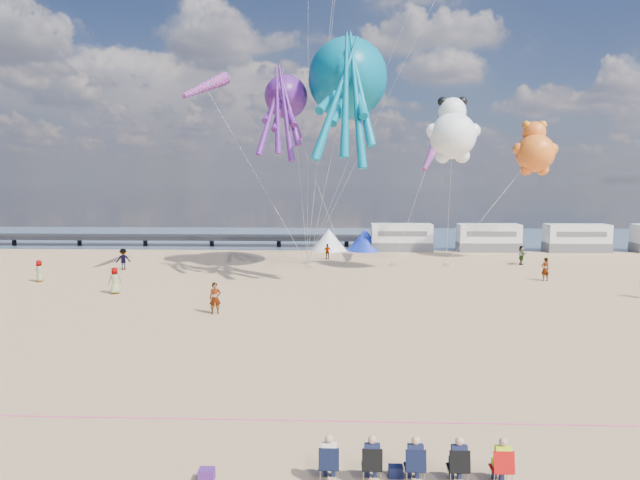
{
  "coord_description": "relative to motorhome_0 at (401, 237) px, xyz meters",
  "views": [
    {
      "loc": [
        -0.53,
        -22.68,
        7.76
      ],
      "look_at": [
        -1.64,
        6.0,
        4.75
      ],
      "focal_mm": 32.0,
      "sensor_mm": 36.0,
      "label": 1
    }
  ],
  "objects": [
    {
      "name": "beachgoer_0",
      "position": [
        -22.06,
        -24.76,
        -0.59
      ],
      "size": [
        0.79,
        0.69,
        1.83
      ],
      "primitive_type": "imported",
      "rotation": [
        0.0,
        0.0,
        3.61
      ],
      "color": "#7F6659",
      "rests_on": "ground"
    },
    {
      "name": "motorhome_2",
      "position": [
        19.0,
        0.0,
        0.0
      ],
      "size": [
        6.6,
        2.5,
        3.0
      ],
      "primitive_type": "cube",
      "color": "silver",
      "rests_on": "ground"
    },
    {
      "name": "sandbag_a",
      "position": [
        -9.48,
        -12.91,
        -1.39
      ],
      "size": [
        0.5,
        0.35,
        0.22
      ],
      "primitive_type": "cube",
      "color": "gray",
      "rests_on": "ground"
    },
    {
      "name": "windsock_left",
      "position": [
        -17.39,
        -17.0,
        13.62
      ],
      "size": [
        2.97,
        6.83,
        6.79
      ],
      "primitive_type": null,
      "rotation": [
        0.0,
        0.0,
        -0.29
      ],
      "color": "red"
    },
    {
      "name": "sandbag_e",
      "position": [
        -9.76,
        -10.02,
        -1.39
      ],
      "size": [
        0.5,
        0.35,
        0.22
      ],
      "primitive_type": "cube",
      "color": "gray",
      "rests_on": "ground"
    },
    {
      "name": "beachgoer_6",
      "position": [
        -29.7,
        -20.44,
        -0.66
      ],
      "size": [
        0.51,
        0.68,
        1.68
      ],
      "primitive_type": "imported",
      "rotation": [
        0.0,
        0.0,
        4.91
      ],
      "color": "#7F6659",
      "rests_on": "ground"
    },
    {
      "name": "kite_panda",
      "position": [
        2.27,
        -16.31,
        9.78
      ],
      "size": [
        4.48,
        4.22,
        6.29
      ],
      "primitive_type": null,
      "rotation": [
        0.0,
        0.0,
        -0.01
      ],
      "color": "white"
    },
    {
      "name": "kite_octopus_teal",
      "position": [
        -6.12,
        -14.84,
        14.53
      ],
      "size": [
        5.74,
        11.81,
        13.12
      ],
      "primitive_type": null,
      "rotation": [
        0.0,
        0.0,
        -0.07
      ],
      "color": "#016987"
    },
    {
      "name": "windsock_mid",
      "position": [
        1.43,
        -10.39,
        8.38
      ],
      "size": [
        2.92,
        5.71,
        5.71
      ],
      "primitive_type": null,
      "rotation": [
        0.0,
        0.0,
        -0.35
      ],
      "color": "red"
    },
    {
      "name": "beachgoer_2",
      "position": [
        -25.53,
        -14.39,
        -0.57
      ],
      "size": [
        1.13,
        1.04,
        1.86
      ],
      "primitive_type": "imported",
      "rotation": [
        0.0,
        0.0,
        3.61
      ],
      "color": "#7F6659",
      "rests_on": "ground"
    },
    {
      "name": "rope_line",
      "position": [
        -6.0,
        -45.0,
        -1.48
      ],
      "size": [
        34.0,
        0.03,
        0.03
      ],
      "primitive_type": "cylinder",
      "rotation": [
        0.0,
        1.57,
        0.0
      ],
      "color": "#F2338C",
      "rests_on": "ground"
    },
    {
      "name": "pier",
      "position": [
        -34.0,
        4.0,
        -0.5
      ],
      "size": [
        60.0,
        3.0,
        0.5
      ],
      "primitive_type": "cube",
      "color": "black",
      "rests_on": "ground"
    },
    {
      "name": "windsock_right",
      "position": [
        -10.5,
        -14.24,
        10.67
      ],
      "size": [
        2.33,
        4.67,
        4.62
      ],
      "primitive_type": null,
      "rotation": [
        0.0,
        0.0,
        0.33
      ],
      "color": "red"
    },
    {
      "name": "cooler_purple",
      "position": [
        -10.02,
        -48.75,
        -1.34
      ],
      "size": [
        0.4,
        0.3,
        0.32
      ],
      "primitive_type": "cube",
      "color": "#4A1E72",
      "rests_on": "ground"
    },
    {
      "name": "water",
      "position": [
        -6.0,
        15.0,
        -1.48
      ],
      "size": [
        120.0,
        120.0,
        0.0
      ],
      "primitive_type": "plane",
      "color": "#3D5776",
      "rests_on": "ground"
    },
    {
      "name": "tent_blue",
      "position": [
        -4.0,
        0.0,
        -0.3
      ],
      "size": [
        4.0,
        4.0,
        2.4
      ],
      "primitive_type": "cone",
      "color": "#1933CC",
      "rests_on": "ground"
    },
    {
      "name": "cooler_navy",
      "position": [
        -5.09,
        -48.37,
        -1.35
      ],
      "size": [
        0.38,
        0.28,
        0.3
      ],
      "primitive_type": "cube",
      "color": "#13193C",
      "rests_on": "ground"
    },
    {
      "name": "motorhome_1",
      "position": [
        9.5,
        0.0,
        0.0
      ],
      "size": [
        6.6,
        2.5,
        3.0
      ],
      "primitive_type": "cube",
      "color": "silver",
      "rests_on": "ground"
    },
    {
      "name": "beachgoer_5",
      "position": [
        9.2,
        -18.45,
        -0.59
      ],
      "size": [
        1.77,
        0.96,
        1.82
      ],
      "primitive_type": "imported",
      "rotation": [
        0.0,
        0.0,
        3.4
      ],
      "color": "#7F6659",
      "rests_on": "ground"
    },
    {
      "name": "kite_octopus_purple",
      "position": [
        -11.26,
        -14.2,
        13.22
      ],
      "size": [
        5.09,
        9.04,
        9.75
      ],
      "primitive_type": null,
      "rotation": [
        0.0,
        0.0,
        0.18
      ],
      "color": "#551B7B"
    },
    {
      "name": "ground",
      "position": [
        -6.0,
        -40.0,
        -1.5
      ],
      "size": [
        120.0,
        120.0,
        0.0
      ],
      "primitive_type": "plane",
      "color": "tan",
      "rests_on": "ground"
    },
    {
      "name": "sandbag_c",
      "position": [
        2.93,
        -11.01,
        -1.39
      ],
      "size": [
        0.5,
        0.35,
        0.22
      ],
      "primitive_type": "cube",
      "color": "gray",
      "rests_on": "ground"
    },
    {
      "name": "beachgoer_4",
      "position": [
        10.03,
        -9.91,
        -0.62
      ],
      "size": [
        0.91,
        1.1,
        1.75
      ],
      "primitive_type": "imported",
      "rotation": [
        0.0,
        0.0,
        1.01
      ],
      "color": "#7F6659",
      "rests_on": "ground"
    },
    {
      "name": "standing_person",
      "position": [
        -13.9,
        -30.34,
        -0.57
      ],
      "size": [
        0.77,
        0.62,
        1.85
      ],
      "primitive_type": "imported",
      "rotation": [
        0.0,
        0.0,
        0.29
      ],
      "color": "tan",
      "rests_on": "ground"
    },
    {
      "name": "sandbag_d",
      "position": [
        -1.86,
        -11.11,
        -1.39
      ],
      "size": [
        0.5,
        0.35,
        0.22
      ],
      "primitive_type": "cube",
      "color": "gray",
      "rests_on": "ground"
    },
    {
      "name": "motorhome_0",
      "position": [
        0.0,
        0.0,
        0.0
      ],
      "size": [
        6.6,
        2.5,
        3.0
      ],
      "primitive_type": "cube",
      "color": "silver",
      "rests_on": "ground"
    },
    {
      "name": "spectator_row",
      "position": [
        -4.64,
        -48.65,
        -0.85
      ],
      "size": [
        6.1,
        0.9,
        1.3
      ],
      "primitive_type": null,
      "color": "black",
      "rests_on": "ground"
    },
    {
      "name": "tent_white",
      "position": [
        -8.0,
        0.0,
        -0.3
      ],
      "size": [
        4.0,
        4.0,
        2.4
      ],
      "primitive_type": "cone",
      "color": "white",
      "rests_on": "ground"
    },
    {
      "name": "sandbag_b",
      "position": [
        -6.22,
        -10.42,
        -1.39
      ],
      "size": [
        0.5,
        0.35,
        0.22
      ],
      "primitive_type": "cube",
      "color": "gray",
      "rests_on": "ground"
    },
    {
      "name": "kite_teddy_orange",
      "position": [
        11.51,
        -8.09,
        8.78
      ],
      "size": [
        4.67,
        4.44,
        6.08
      ],
      "primitive_type": null,
      "rotation": [
        0.0,
        0.0,
        -0.09
      ],
      "color": "orange"
    },
    {
      "name": "beachgoer_3",
      "position": [
        -7.96,
        -6.99,
        -0.74
      ],
      "size": [
        1.13,
        0.93,
        1.53
      ],
      "primitive_type": "imported",
      "rotation": [
        0.0,
        0.0,
        3.58
      ],
      "color": "#7F6659",
      "rests_on": "ground"
    }
  ]
}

